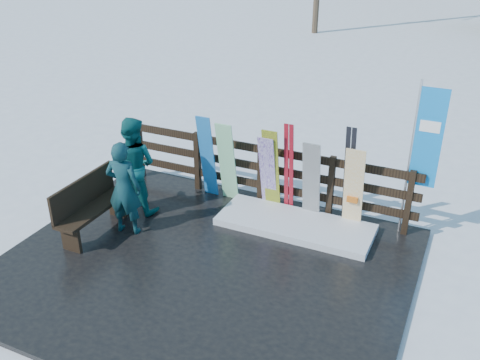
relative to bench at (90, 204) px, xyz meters
The scene contains 16 objects.
ground 2.22m from the bench, ahead, with size 700.00×700.00×0.00m, color white.
deck 2.21m from the bench, ahead, with size 6.00×5.00×0.08m, color black.
fence 3.02m from the bench, 44.80° to the left, with size 5.60×0.10×1.15m.
snow_patch 3.42m from the bench, 26.68° to the left, with size 2.61×1.00×0.12m, color white.
bench is the anchor object (origin of this frame).
snowboard_0 2.26m from the bench, 58.36° to the left, with size 0.28×0.03×1.65m, color blue.
snowboard_1 2.48m from the bench, 50.43° to the left, with size 0.32×0.03×1.58m, color white.
snowboard_2 3.10m from the bench, 38.11° to the left, with size 0.28×0.03×1.60m, color #F0FF25.
snowboard_3 3.04m from the bench, 38.87° to the left, with size 0.28×0.03×1.47m, color white.
snowboard_4 3.69m from the bench, 31.13° to the left, with size 0.30×0.03×1.47m, color black.
snowboard_5 4.32m from the bench, 26.18° to the left, with size 0.32×0.03×1.50m, color white.
ski_pair_a 3.38m from the bench, 35.97° to the left, with size 0.17×0.21×1.70m.
ski_pair_b 4.27m from the bench, 27.69° to the left, with size 0.17×0.29×1.82m.
rental_flag 5.39m from the bench, 24.30° to the left, with size 0.45×0.04×2.60m.
person_front 0.65m from the bench, 26.39° to the left, with size 0.59×0.38×1.61m, color #145246.
person_back 1.02m from the bench, 75.37° to the left, with size 0.85×0.66×1.75m, color #105B5C.
Camera 1 is at (3.30, -5.82, 4.86)m, focal length 40.00 mm.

